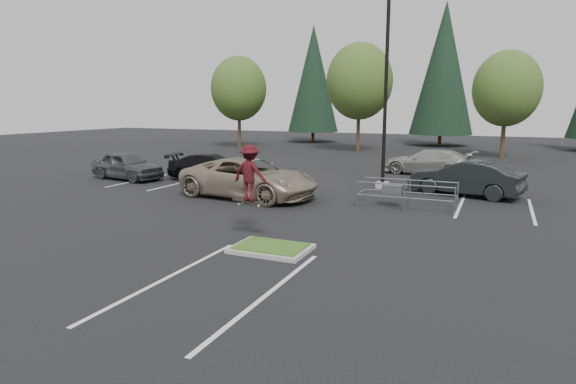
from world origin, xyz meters
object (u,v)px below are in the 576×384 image
at_px(skateboarder, 250,173).
at_px(decid_a, 239,91).
at_px(car_l_grey, 126,166).
at_px(car_r_charc, 466,178).
at_px(conif_a, 313,79).
at_px(conif_b, 444,69).
at_px(car_far_silver, 430,162).
at_px(car_l_tan, 249,178).
at_px(decid_b, 359,84).
at_px(cart_corral, 396,190).
at_px(light_pole, 385,97).
at_px(car_l_black, 212,167).
at_px(decid_c, 506,91).

bearing_deg(skateboarder, decid_a, -54.89).
bearing_deg(decid_a, car_l_grey, -77.88).
height_order(decid_a, car_l_grey, decid_a).
xyz_separation_m(skateboarder, car_r_charc, (5.70, 10.50, -1.24)).
relative_size(conif_a, car_l_grey, 2.82).
bearing_deg(conif_b, decid_a, -149.83).
xyz_separation_m(conif_a, conif_b, (14.00, 0.50, 0.75)).
bearing_deg(car_r_charc, car_far_silver, -144.36).
bearing_deg(conif_b, conif_a, -177.95).
height_order(car_l_tan, car_far_silver, car_l_tan).
xyz_separation_m(decid_b, cart_corral, (8.07, -22.93, -5.35)).
bearing_deg(cart_corral, car_l_tan, -175.12).
height_order(decid_b, cart_corral, decid_b).
height_order(light_pole, car_far_silver, light_pole).
distance_m(conif_b, car_l_black, 31.79).
xyz_separation_m(decid_c, car_l_tan, (-10.49, -22.83, -4.36)).
relative_size(decid_b, car_r_charc, 1.93).
relative_size(conif_b, cart_corral, 3.71).
bearing_deg(conif_b, car_l_tan, -97.65).
xyz_separation_m(decid_c, cart_corral, (-3.93, -22.23, -4.56)).
bearing_deg(cart_corral, car_r_charc, 57.56).
height_order(car_r_charc, car_far_silver, car_r_charc).
bearing_deg(decid_c, car_l_black, -128.25).
relative_size(car_r_charc, car_far_silver, 0.93).
xyz_separation_m(light_pole, car_l_black, (-9.48, -1.16, -3.83)).
distance_m(conif_b, car_l_grey, 34.96).
bearing_deg(car_l_grey, car_l_tan, -93.22).
relative_size(cart_corral, car_l_grey, 0.85).
distance_m(decid_a, decid_b, 12.02).
relative_size(skateboarder, car_r_charc, 0.38).
height_order(decid_c, conif_b, conif_b).
distance_m(conif_b, car_l_tan, 34.51).
bearing_deg(car_far_silver, conif_b, -166.45).
relative_size(conif_b, car_far_silver, 2.70).
xyz_separation_m(car_l_black, car_r_charc, (13.48, 0.66, 0.09)).
distance_m(light_pole, conif_b, 28.69).
height_order(skateboarder, car_l_tan, skateboarder).
bearing_deg(car_far_silver, light_pole, -5.58).
bearing_deg(car_far_silver, car_l_tan, -22.11).
relative_size(decid_a, conif_b, 0.61).
bearing_deg(decid_c, car_r_charc, -94.65).
xyz_separation_m(decid_a, cart_corral, (20.07, -22.43, -4.89)).
xyz_separation_m(cart_corral, car_l_tan, (-6.56, -0.60, 0.20)).
bearing_deg(car_far_silver, car_r_charc, 29.50).
xyz_separation_m(conif_a, car_l_grey, (0.50, -30.97, -6.31)).
bearing_deg(conif_b, car_l_grey, -113.22).
relative_size(car_l_tan, car_r_charc, 1.29).
height_order(decid_c, car_l_grey, decid_c).
height_order(light_pole, cart_corral, light_pole).
distance_m(decid_a, skateboarder, 33.73).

